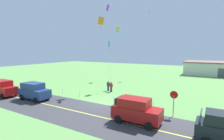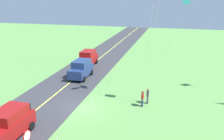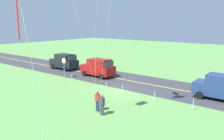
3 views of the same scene
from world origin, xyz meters
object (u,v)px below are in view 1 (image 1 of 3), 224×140
(car_suv_foreground, at_px, (136,110))
(car_parked_west_far, at_px, (3,88))
(stop_sign, at_px, (174,98))
(person_adult_near, at_px, (111,86))
(car_parked_west_near, at_px, (34,91))
(warehouse_distant, at_px, (223,69))
(kite_pink_drift, at_px, (109,45))
(kite_green_far, at_px, (149,10))
(kite_yellow_high, at_px, (108,8))
(kite_blue_mid, at_px, (118,30))
(person_adult_companion, at_px, (108,85))
(kite_red_low, at_px, (101,22))

(car_suv_foreground, distance_m, car_parked_west_far, 20.10)
(stop_sign, relative_size, person_adult_near, 1.60)
(car_parked_west_far, bearing_deg, car_parked_west_near, 11.34)
(stop_sign, xyz_separation_m, warehouse_distant, (5.34, 36.13, -0.05))
(kite_pink_drift, bearing_deg, kite_green_far, 60.03)
(kite_pink_drift, bearing_deg, kite_yellow_high, -59.26)
(kite_blue_mid, bearing_deg, kite_yellow_high, -108.45)
(car_suv_foreground, xyz_separation_m, kite_yellow_high, (-9.16, 10.06, 11.99))
(kite_yellow_high, distance_m, kite_pink_drift, 11.18)
(kite_yellow_high, bearing_deg, car_parked_west_far, -134.41)
(car_parked_west_near, bearing_deg, car_suv_foreground, -0.13)
(person_adult_companion, distance_m, kite_blue_mid, 9.52)
(kite_yellow_high, bearing_deg, kite_green_far, 88.12)
(person_adult_near, relative_size, kite_blue_mid, 0.15)
(kite_red_low, relative_size, warehouse_distant, 0.65)
(kite_red_low, bearing_deg, car_suv_foreground, -42.98)
(car_parked_west_near, height_order, person_adult_companion, car_parked_west_near)
(car_parked_west_far, xyz_separation_m, kite_blue_mid, (11.61, 13.22, 8.78))
(warehouse_distant, bearing_deg, car_suv_foreground, -101.42)
(person_adult_near, bearing_deg, car_suv_foreground, 25.57)
(person_adult_near, bearing_deg, car_parked_west_near, -53.10)
(person_adult_near, bearing_deg, person_adult_companion, -132.97)
(car_parked_west_near, distance_m, kite_yellow_high, 16.54)
(person_adult_near, height_order, kite_yellow_high, kite_yellow_high)
(car_parked_west_near, distance_m, kite_red_low, 14.26)
(stop_sign, xyz_separation_m, kite_blue_mid, (-11.08, 8.85, 8.13))
(warehouse_distant, bearing_deg, stop_sign, -98.41)
(stop_sign, relative_size, person_adult_companion, 1.60)
(person_adult_near, bearing_deg, kite_yellow_high, -149.58)
(kite_blue_mid, height_order, kite_pink_drift, kite_blue_mid)
(person_adult_companion, height_order, kite_pink_drift, kite_pink_drift)
(kite_green_far, xyz_separation_m, kite_pink_drift, (-5.60, -9.71, -8.59))
(person_adult_near, bearing_deg, kite_green_far, 165.88)
(person_adult_near, xyz_separation_m, kite_red_low, (-2.14, 0.48, 10.10))
(kite_green_far, bearing_deg, car_parked_west_far, -111.46)
(kite_pink_drift, bearing_deg, car_suv_foreground, -52.54)
(car_parked_west_near, xyz_separation_m, stop_sign, (17.17, 3.26, 0.65))
(kite_red_low, bearing_deg, car_parked_west_far, -133.93)
(person_adult_companion, relative_size, kite_yellow_high, 0.12)
(kite_red_low, bearing_deg, kite_green_far, 85.55)
(car_suv_foreground, relative_size, warehouse_distant, 0.24)
(kite_blue_mid, bearing_deg, kite_red_low, -119.26)
(kite_blue_mid, bearing_deg, car_parked_west_far, -131.28)
(car_parked_west_near, xyz_separation_m, kite_blue_mid, (6.09, 12.11, 8.78))
(car_parked_west_far, bearing_deg, stop_sign, 10.90)
(stop_sign, distance_m, kite_green_far, 30.93)
(kite_blue_mid, bearing_deg, warehouse_distant, 58.95)
(car_suv_foreground, distance_m, kite_green_far, 33.15)
(stop_sign, bearing_deg, car_parked_west_near, -169.24)
(kite_red_low, relative_size, kite_blue_mid, 1.14)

